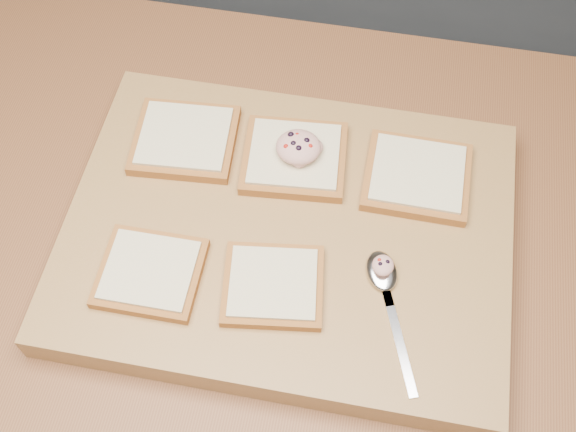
{
  "coord_description": "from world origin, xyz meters",
  "views": [
    {
      "loc": [
        -0.05,
        -0.45,
        1.7
      ],
      "look_at": [
        -0.13,
        0.0,
        0.96
      ],
      "focal_mm": 45.0,
      "sensor_mm": 36.0,
      "label": 1
    }
  ],
  "objects_px": {
    "cutting_board": "(288,234)",
    "spoon": "(384,281)",
    "bread_far_center": "(294,157)",
    "tuna_salad_dollop": "(298,147)"
  },
  "relations": [
    {
      "from": "tuna_salad_dollop",
      "to": "spoon",
      "type": "bearing_deg",
      "value": -49.95
    },
    {
      "from": "cutting_board",
      "to": "spoon",
      "type": "bearing_deg",
      "value": -24.75
    },
    {
      "from": "bread_far_center",
      "to": "tuna_salad_dollop",
      "type": "relative_size",
      "value": 2.44
    },
    {
      "from": "cutting_board",
      "to": "tuna_salad_dollop",
      "type": "relative_size",
      "value": 9.49
    },
    {
      "from": "spoon",
      "to": "cutting_board",
      "type": "bearing_deg",
      "value": 155.25
    },
    {
      "from": "cutting_board",
      "to": "spoon",
      "type": "height_order",
      "value": "spoon"
    },
    {
      "from": "bread_far_center",
      "to": "cutting_board",
      "type": "bearing_deg",
      "value": -84.33
    },
    {
      "from": "cutting_board",
      "to": "tuna_salad_dollop",
      "type": "distance_m",
      "value": 0.11
    },
    {
      "from": "cutting_board",
      "to": "bread_far_center",
      "type": "height_order",
      "value": "bread_far_center"
    },
    {
      "from": "bread_far_center",
      "to": "tuna_salad_dollop",
      "type": "height_order",
      "value": "tuna_salad_dollop"
    }
  ]
}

